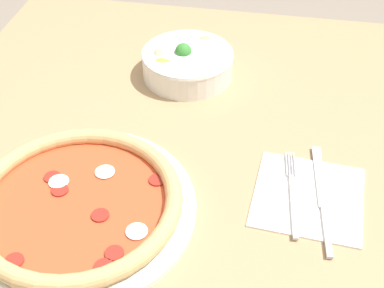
{
  "coord_description": "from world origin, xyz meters",
  "views": [
    {
      "loc": [
        0.1,
        -0.69,
        1.33
      ],
      "look_at": [
        -0.02,
        -0.04,
        0.74
      ],
      "focal_mm": 50.0,
      "sensor_mm": 36.0,
      "label": 1
    }
  ],
  "objects_px": {
    "pizza": "(77,204)",
    "bowl": "(188,62)",
    "knife": "(323,202)",
    "fork": "(292,194)"
  },
  "relations": [
    {
      "from": "pizza",
      "to": "bowl",
      "type": "relative_size",
      "value": 1.97
    },
    {
      "from": "pizza",
      "to": "bowl",
      "type": "xyz_separation_m",
      "value": [
        0.09,
        0.38,
        0.01
      ]
    },
    {
      "from": "knife",
      "to": "fork",
      "type": "bearing_deg",
      "value": 75.04
    },
    {
      "from": "fork",
      "to": "knife",
      "type": "xyz_separation_m",
      "value": [
        0.05,
        -0.01,
        -0.0
      ]
    },
    {
      "from": "pizza",
      "to": "knife",
      "type": "xyz_separation_m",
      "value": [
        0.36,
        0.08,
        -0.01
      ]
    },
    {
      "from": "fork",
      "to": "knife",
      "type": "height_order",
      "value": "same"
    },
    {
      "from": "bowl",
      "to": "knife",
      "type": "height_order",
      "value": "bowl"
    },
    {
      "from": "bowl",
      "to": "knife",
      "type": "distance_m",
      "value": 0.4
    },
    {
      "from": "fork",
      "to": "bowl",
      "type": "bearing_deg",
      "value": 31.41
    },
    {
      "from": "pizza",
      "to": "fork",
      "type": "bearing_deg",
      "value": 15.78
    }
  ]
}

